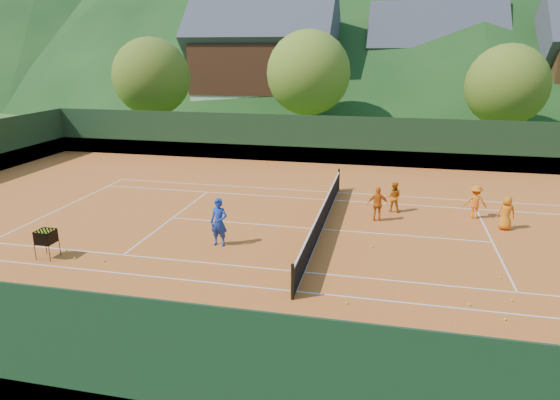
% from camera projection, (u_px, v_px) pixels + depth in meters
% --- Properties ---
extents(ground, '(400.00, 400.00, 0.00)m').
position_uv_depth(ground, '(322.00, 230.00, 19.90)').
color(ground, '#34571B').
rests_on(ground, ground).
extents(clay_court, '(40.00, 24.00, 0.02)m').
position_uv_depth(clay_court, '(322.00, 229.00, 19.90)').
color(clay_court, '#C55D20').
rests_on(clay_court, ground).
extents(coach, '(0.68, 0.47, 1.77)m').
position_uv_depth(coach, '(219.00, 222.00, 18.02)').
color(coach, '#1836A2').
rests_on(coach, clay_court).
extents(student_a, '(0.72, 0.59, 1.35)m').
position_uv_depth(student_a, '(394.00, 197.00, 21.89)').
color(student_a, orange).
rests_on(student_a, clay_court).
extents(student_b, '(0.89, 0.46, 1.46)m').
position_uv_depth(student_b, '(378.00, 204.00, 20.67)').
color(student_b, orange).
rests_on(student_b, clay_court).
extents(student_c, '(0.69, 0.46, 1.38)m').
position_uv_depth(student_c, '(506.00, 213.00, 19.68)').
color(student_c, orange).
rests_on(student_c, clay_court).
extents(student_d, '(0.95, 0.57, 1.43)m').
position_uv_depth(student_d, '(475.00, 202.00, 21.03)').
color(student_d, orange).
rests_on(student_d, clay_court).
extents(tennis_ball_0, '(0.07, 0.07, 0.07)m').
position_uv_depth(tennis_ball_0, '(212.00, 323.00, 12.98)').
color(tennis_ball_0, '#C7E826').
rests_on(tennis_ball_0, clay_court).
extents(tennis_ball_1, '(0.07, 0.07, 0.07)m').
position_uv_depth(tennis_ball_1, '(500.00, 277.00, 15.61)').
color(tennis_ball_1, '#C7E826').
rests_on(tennis_ball_1, clay_court).
extents(tennis_ball_2, '(0.07, 0.07, 0.07)m').
position_uv_depth(tennis_ball_2, '(157.00, 311.00, 13.58)').
color(tennis_ball_2, '#C7E826').
rests_on(tennis_ball_2, clay_court).
extents(tennis_ball_3, '(0.07, 0.07, 0.07)m').
position_uv_depth(tennis_ball_3, '(505.00, 319.00, 13.18)').
color(tennis_ball_3, '#C7E826').
rests_on(tennis_ball_3, clay_court).
extents(tennis_ball_5, '(0.07, 0.07, 0.07)m').
position_uv_depth(tennis_ball_5, '(75.00, 258.00, 17.04)').
color(tennis_ball_5, '#C7E826').
rests_on(tennis_ball_5, clay_court).
extents(tennis_ball_6, '(0.07, 0.07, 0.07)m').
position_uv_depth(tennis_ball_6, '(295.00, 277.00, 15.66)').
color(tennis_ball_6, '#C7E826').
rests_on(tennis_ball_6, clay_court).
extents(tennis_ball_7, '(0.07, 0.07, 0.07)m').
position_uv_depth(tennis_ball_7, '(66.00, 250.00, 17.72)').
color(tennis_ball_7, '#C7E826').
rests_on(tennis_ball_7, clay_court).
extents(tennis_ball_8, '(0.07, 0.07, 0.07)m').
position_uv_depth(tennis_ball_8, '(469.00, 305.00, 13.94)').
color(tennis_ball_8, '#C7E826').
rests_on(tennis_ball_8, clay_court).
extents(tennis_ball_9, '(0.07, 0.07, 0.07)m').
position_uv_depth(tennis_ball_9, '(373.00, 246.00, 18.07)').
color(tennis_ball_9, '#C7E826').
rests_on(tennis_ball_9, clay_court).
extents(tennis_ball_10, '(0.07, 0.07, 0.07)m').
position_uv_depth(tennis_ball_10, '(347.00, 303.00, 14.02)').
color(tennis_ball_10, '#C7E826').
rests_on(tennis_ball_10, clay_court).
extents(tennis_ball_12, '(0.07, 0.07, 0.07)m').
position_uv_depth(tennis_ball_12, '(70.00, 311.00, 13.61)').
color(tennis_ball_12, '#C7E826').
rests_on(tennis_ball_12, clay_court).
extents(tennis_ball_13, '(0.07, 0.07, 0.07)m').
position_uv_depth(tennis_ball_13, '(512.00, 300.00, 14.18)').
color(tennis_ball_13, '#C7E826').
rests_on(tennis_ball_13, clay_court).
extents(tennis_ball_15, '(0.07, 0.07, 0.07)m').
position_uv_depth(tennis_ball_15, '(104.00, 261.00, 16.84)').
color(tennis_ball_15, '#C7E826').
rests_on(tennis_ball_15, clay_court).
extents(tennis_ball_16, '(0.07, 0.07, 0.07)m').
position_uv_depth(tennis_ball_16, '(219.00, 356.00, 11.59)').
color(tennis_ball_16, '#C7E826').
rests_on(tennis_ball_16, clay_court).
extents(tennis_ball_18, '(0.07, 0.07, 0.07)m').
position_uv_depth(tennis_ball_18, '(44.00, 314.00, 13.45)').
color(tennis_ball_18, '#C7E826').
rests_on(tennis_ball_18, clay_court).
extents(court_lines, '(23.83, 11.03, 0.00)m').
position_uv_depth(court_lines, '(322.00, 229.00, 19.89)').
color(court_lines, white).
rests_on(court_lines, clay_court).
extents(tennis_net, '(0.10, 12.07, 1.10)m').
position_uv_depth(tennis_net, '(322.00, 217.00, 19.75)').
color(tennis_net, black).
rests_on(tennis_net, clay_court).
extents(perimeter_fence, '(40.40, 24.24, 3.00)m').
position_uv_depth(perimeter_fence, '(323.00, 199.00, 19.53)').
color(perimeter_fence, black).
rests_on(perimeter_fence, clay_court).
extents(ball_hopper, '(0.57, 0.57, 1.00)m').
position_uv_depth(ball_hopper, '(46.00, 237.00, 16.96)').
color(ball_hopper, black).
rests_on(ball_hopper, clay_court).
extents(chalet_left, '(13.80, 9.93, 12.92)m').
position_uv_depth(chalet_left, '(265.00, 63.00, 48.39)').
color(chalet_left, beige).
rests_on(chalet_left, ground).
extents(chalet_mid, '(12.65, 8.82, 11.45)m').
position_uv_depth(chalet_mid, '(432.00, 70.00, 48.96)').
color(chalet_mid, beige).
rests_on(chalet_mid, ground).
extents(tree_a, '(6.00, 6.00, 7.88)m').
position_uv_depth(tree_a, '(151.00, 77.00, 38.67)').
color(tree_a, '#42281A').
rests_on(tree_a, ground).
extents(tree_b, '(6.40, 6.40, 8.40)m').
position_uv_depth(tree_b, '(308.00, 73.00, 37.92)').
color(tree_b, '#3E2A19').
rests_on(tree_b, ground).
extents(tree_c, '(5.60, 5.60, 7.35)m').
position_uv_depth(tree_c, '(507.00, 85.00, 34.23)').
color(tree_c, '#3C2618').
rests_on(tree_c, ground).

